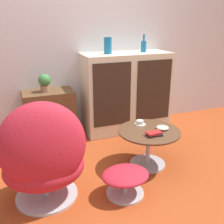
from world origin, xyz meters
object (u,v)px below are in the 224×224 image
object	(u,v)px
tv_console	(50,115)
teacup	(140,123)
sideboard	(126,92)
book_stack	(154,134)
vase_inner_left	(144,46)
bowl	(162,128)
coffee_table	(149,141)
vase_leftmost	(108,46)
egg_chair	(44,157)
potted_plant	(45,82)
ottoman	(125,178)

from	to	relation	value
tv_console	teacup	distance (m)	1.22
sideboard	book_stack	size ratio (longest dim) A/B	7.25
vase_inner_left	bowl	world-z (taller)	vase_inner_left
coffee_table	vase_leftmost	xyz separation A→B (m)	(-0.08, 1.01, 0.89)
egg_chair	potted_plant	world-z (taller)	egg_chair
ottoman	potted_plant	xyz separation A→B (m)	(-0.46, 1.42, 0.59)
ottoman	potted_plant	bearing A→B (deg)	108.07
vase_leftmost	bowl	size ratio (longest dim) A/B	1.60
egg_chair	vase_inner_left	distance (m)	2.09
teacup	vase_inner_left	bearing A→B (deg)	61.78
teacup	bowl	bearing A→B (deg)	-50.99
tv_console	bowl	world-z (taller)	tv_console
tv_console	coffee_table	size ratio (longest dim) A/B	0.99
vase_inner_left	bowl	bearing A→B (deg)	-105.42
ottoman	book_stack	size ratio (longest dim) A/B	2.60
bowl	egg_chair	bearing A→B (deg)	-171.15
ottoman	vase_inner_left	distance (m)	1.90
egg_chair	ottoman	size ratio (longest dim) A/B	2.19
potted_plant	book_stack	bearing A→B (deg)	-53.17
vase_inner_left	teacup	size ratio (longest dim) A/B	1.84
book_stack	potted_plant	bearing A→B (deg)	126.83
tv_console	coffee_table	world-z (taller)	tv_console
coffee_table	book_stack	distance (m)	0.19
sideboard	coffee_table	world-z (taller)	sideboard
egg_chair	potted_plant	xyz separation A→B (m)	(0.20, 1.26, 0.33)
book_stack	bowl	distance (m)	0.19
coffee_table	potted_plant	distance (m)	1.46
egg_chair	bowl	size ratio (longest dim) A/B	7.21
potted_plant	book_stack	distance (m)	1.51
egg_chair	ottoman	world-z (taller)	egg_chair
sideboard	egg_chair	size ratio (longest dim) A/B	1.27
vase_leftmost	vase_inner_left	world-z (taller)	vase_inner_left
vase_inner_left	vase_leftmost	bearing A→B (deg)	180.00
sideboard	teacup	size ratio (longest dim) A/B	9.48
sideboard	book_stack	distance (m)	1.16
coffee_table	vase_inner_left	size ratio (longest dim) A/B	2.81
coffee_table	sideboard	bearing A→B (deg)	79.55
teacup	bowl	distance (m)	0.26
sideboard	potted_plant	size ratio (longest dim) A/B	5.45
ottoman	bowl	size ratio (longest dim) A/B	3.29
egg_chair	book_stack	size ratio (longest dim) A/B	5.71
egg_chair	vase_inner_left	bearing A→B (deg)	38.73
ottoman	vase_leftmost	distance (m)	1.75
potted_plant	bowl	xyz separation A→B (m)	(1.04, -1.07, -0.34)
coffee_table	vase_leftmost	distance (m)	1.35
vase_inner_left	potted_plant	distance (m)	1.38
tv_console	vase_inner_left	size ratio (longest dim) A/B	2.79
vase_leftmost	book_stack	world-z (taller)	vase_leftmost
sideboard	coffee_table	size ratio (longest dim) A/B	1.84
book_stack	vase_inner_left	bearing A→B (deg)	68.67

